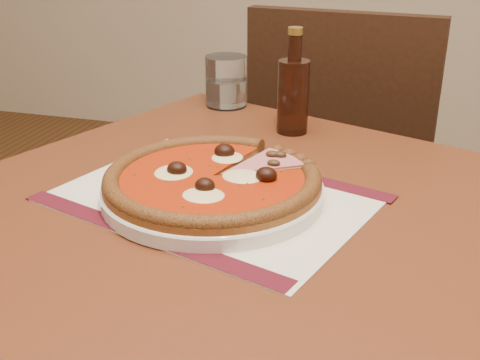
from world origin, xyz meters
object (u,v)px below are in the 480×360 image
(chair_far, at_px, (344,164))
(water_glass, at_px, (226,81))
(table, at_px, (236,270))
(plate, at_px, (213,191))
(bottle, at_px, (293,93))
(pizza, at_px, (212,178))

(chair_far, distance_m, water_glass, 0.47)
(table, xyz_separation_m, plate, (-0.04, 0.01, 0.11))
(table, xyz_separation_m, bottle, (0.01, 0.32, 0.17))
(pizza, bearing_deg, table, -20.39)
(table, height_order, plate, plate)
(plate, xyz_separation_m, bottle, (0.05, 0.30, 0.06))
(chair_far, height_order, water_glass, chair_far)
(table, bearing_deg, pizza, 159.61)
(water_glass, distance_m, bottle, 0.20)
(table, relative_size, pizza, 3.47)
(water_glass, xyz_separation_m, bottle, (0.16, -0.12, 0.02))
(pizza, bearing_deg, plate, -115.17)
(bottle, bearing_deg, pizza, -98.86)
(pizza, relative_size, bottle, 1.60)
(table, height_order, bottle, bottle)
(pizza, bearing_deg, water_glass, 105.08)
(table, relative_size, water_glass, 10.13)
(table, bearing_deg, plate, 159.69)
(water_glass, height_order, bottle, bottle)
(chair_far, xyz_separation_m, pizza, (-0.10, -0.73, 0.26))
(water_glass, bearing_deg, table, -70.94)
(water_glass, bearing_deg, plate, -74.92)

